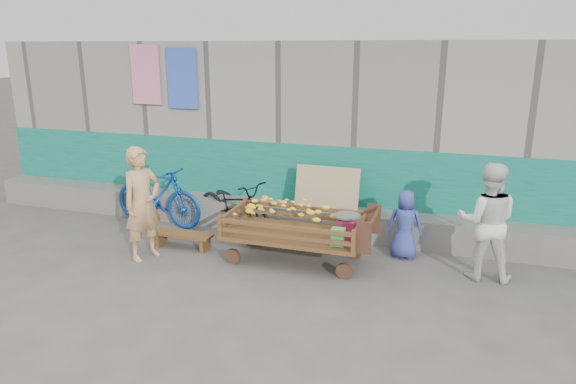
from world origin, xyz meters
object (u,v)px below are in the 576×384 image
(child, at_px, (405,224))
(bench, at_px, (183,237))
(bicycle_dark, at_px, (234,206))
(bicycle_blue, at_px, (157,195))
(vendor_man, at_px, (143,204))
(woman, at_px, (487,222))
(banana_cart, at_px, (292,220))

(child, bearing_deg, bench, 12.90)
(bicycle_dark, bearing_deg, bicycle_blue, 118.72)
(bicycle_dark, bearing_deg, child, -70.61)
(vendor_man, bearing_deg, bicycle_blue, 46.65)
(vendor_man, xyz_separation_m, bicycle_blue, (-0.59, 1.29, -0.29))
(bench, distance_m, bicycle_dark, 1.04)
(bench, relative_size, woman, 0.60)
(bicycle_dark, bearing_deg, vendor_man, 176.07)
(bicycle_dark, distance_m, bicycle_blue, 1.35)
(bicycle_blue, bearing_deg, bicycle_dark, -78.15)
(banana_cart, height_order, woman, woman)
(bench, bearing_deg, child, 11.85)
(vendor_man, height_order, bicycle_dark, vendor_man)
(woman, height_order, bicycle_blue, woman)
(woman, bearing_deg, bench, 3.09)
(child, relative_size, bicycle_dark, 0.60)
(bicycle_blue, bearing_deg, woman, -88.01)
(bench, relative_size, bicycle_dark, 0.56)
(vendor_man, distance_m, woman, 4.60)
(child, height_order, bicycle_blue, bicycle_blue)
(bench, bearing_deg, banana_cart, 1.55)
(bench, bearing_deg, bicycle_dark, 64.03)
(banana_cart, xyz_separation_m, vendor_man, (-2.01, -0.54, 0.21))
(banana_cart, xyz_separation_m, bicycle_blue, (-2.60, 0.75, -0.08))
(banana_cart, relative_size, bench, 2.25)
(vendor_man, bearing_deg, banana_cart, -52.96)
(woman, xyz_separation_m, child, (-1.04, 0.36, -0.27))
(vendor_man, distance_m, bicycle_blue, 1.45)
(bench, distance_m, vendor_man, 0.86)
(child, bearing_deg, banana_cart, 23.83)
(vendor_man, height_order, woman, vendor_man)
(vendor_man, relative_size, bicycle_dark, 0.98)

